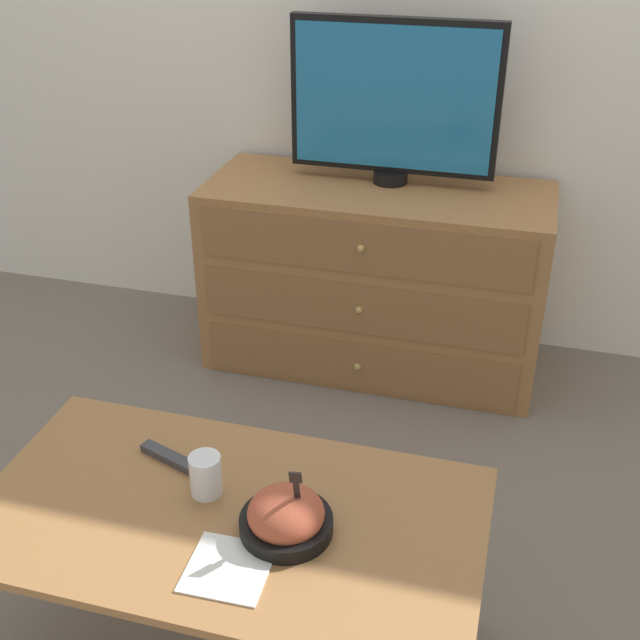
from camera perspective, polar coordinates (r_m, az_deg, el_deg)
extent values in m
plane|color=#70665B|center=(3.18, 4.04, -0.13)|extent=(12.00, 12.00, 0.00)
cube|color=#9E6B3D|center=(2.79, 3.90, 3.02)|extent=(1.14, 0.46, 0.65)
cube|color=brown|center=(2.70, 2.71, -3.28)|extent=(1.05, 0.01, 0.17)
sphere|color=tan|center=(2.69, 2.68, -3.34)|extent=(0.02, 0.02, 0.02)
cube|color=brown|center=(2.59, 2.82, 0.77)|extent=(1.05, 0.01, 0.17)
sphere|color=tan|center=(2.58, 2.79, 0.71)|extent=(0.02, 0.02, 0.02)
cube|color=brown|center=(2.49, 2.94, 5.16)|extent=(1.05, 0.01, 0.17)
sphere|color=tan|center=(2.48, 2.91, 5.10)|extent=(0.02, 0.02, 0.02)
cylinder|color=black|center=(2.71, 5.03, 10.11)|extent=(0.11, 0.11, 0.04)
cube|color=black|center=(2.65, 5.32, 15.51)|extent=(0.67, 0.04, 0.48)
cube|color=#1E6B9E|center=(2.62, 5.22, 15.40)|extent=(0.63, 0.01, 0.44)
cube|color=#9E6B3D|center=(1.68, -6.58, -13.68)|extent=(1.03, 0.56, 0.02)
cylinder|color=brown|center=(2.16, -15.93, -10.91)|extent=(0.04, 0.04, 0.42)
cylinder|color=brown|center=(1.93, 10.54, -16.09)|extent=(0.04, 0.04, 0.42)
cylinder|color=black|center=(1.61, -2.42, -14.32)|extent=(0.18, 0.18, 0.03)
ellipsoid|color=#AD4C33|center=(1.59, -2.44, -13.58)|extent=(0.15, 0.15, 0.09)
cube|color=black|center=(1.56, -1.61, -12.46)|extent=(0.02, 0.05, 0.14)
cube|color=black|center=(1.50, -1.76, -11.13)|extent=(0.03, 0.02, 0.03)
cylinder|color=white|center=(1.70, -8.09, -11.30)|extent=(0.06, 0.06, 0.06)
cylinder|color=white|center=(1.69, -8.13, -10.86)|extent=(0.07, 0.07, 0.09)
cube|color=white|center=(1.56, -6.54, -17.12)|extent=(0.16, 0.16, 0.00)
cube|color=#38383D|center=(1.80, -10.46, -9.66)|extent=(0.17, 0.08, 0.02)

